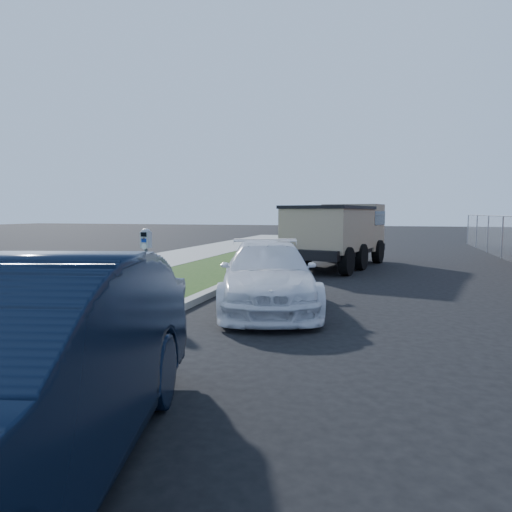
# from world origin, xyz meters

# --- Properties ---
(ground) EXTENTS (120.00, 120.00, 0.00)m
(ground) POSITION_xyz_m (0.00, 0.00, 0.00)
(ground) COLOR black
(ground) RESTS_ON ground
(streetside) EXTENTS (6.12, 50.00, 0.15)m
(streetside) POSITION_xyz_m (-5.57, 2.00, 0.07)
(streetside) COLOR gray
(streetside) RESTS_ON ground
(parking_meter) EXTENTS (0.22, 0.16, 1.49)m
(parking_meter) POSITION_xyz_m (-3.26, -0.45, 1.22)
(parking_meter) COLOR #3F4247
(parking_meter) RESTS_ON ground
(white_wagon) EXTENTS (3.13, 4.96, 1.34)m
(white_wagon) POSITION_xyz_m (-1.00, 0.55, 0.67)
(white_wagon) COLOR white
(white_wagon) RESTS_ON ground
(dump_truck) EXTENTS (3.33, 6.11, 2.27)m
(dump_truck) POSITION_xyz_m (-0.37, 8.18, 1.28)
(dump_truck) COLOR black
(dump_truck) RESTS_ON ground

